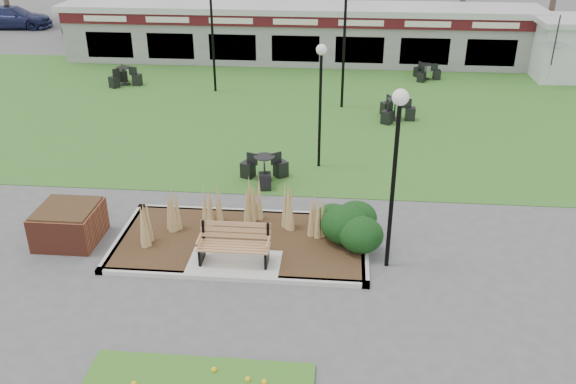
# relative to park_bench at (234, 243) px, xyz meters

# --- Properties ---
(ground) EXTENTS (100.00, 100.00, 0.00)m
(ground) POSITION_rel_park_bench_xyz_m (0.00, -0.25, -0.59)
(ground) COLOR #515154
(ground) RESTS_ON ground
(lawn) EXTENTS (34.00, 16.00, 0.02)m
(lawn) POSITION_rel_park_bench_xyz_m (0.00, 11.75, -0.58)
(lawn) COLOR #396B21
(lawn) RESTS_ON ground
(planting_bed) EXTENTS (6.75, 3.40, 1.27)m
(planting_bed) POSITION_rel_park_bench_xyz_m (1.27, 1.10, -0.22)
(planting_bed) COLOR #322114
(planting_bed) RESTS_ON ground
(park_bench) EXTENTS (1.70, 0.66, 0.93)m
(park_bench) POSITION_rel_park_bench_xyz_m (0.00, 0.00, 0.00)
(park_bench) COLOR #A37B49
(park_bench) RESTS_ON ground
(brick_planter) EXTENTS (1.50, 1.50, 0.95)m
(brick_planter) POSITION_rel_park_bench_xyz_m (-4.40, 0.75, -0.11)
(brick_planter) COLOR brown
(brick_planter) RESTS_ON ground
(food_pavilion) EXTENTS (24.60, 3.40, 2.90)m
(food_pavilion) POSITION_rel_park_bench_xyz_m (0.00, 19.71, 0.89)
(food_pavilion) COLOR gray
(food_pavilion) RESTS_ON ground
(lamp_post_near_right) EXTENTS (0.36, 0.36, 4.37)m
(lamp_post_near_right) POSITION_rel_park_bench_xyz_m (3.63, 0.29, 2.60)
(lamp_post_near_right) COLOR black
(lamp_post_near_right) RESTS_ON ground
(lamp_post_mid_right) EXTENTS (0.40, 0.40, 4.85)m
(lamp_post_mid_right) POSITION_rel_park_bench_xyz_m (2.42, 12.21, 2.95)
(lamp_post_mid_right) COLOR black
(lamp_post_mid_right) RESTS_ON ground
(lamp_post_far_right) EXTENTS (0.33, 0.33, 3.99)m
(lamp_post_far_right) POSITION_rel_park_bench_xyz_m (1.74, 6.03, 2.32)
(lamp_post_far_right) COLOR black
(lamp_post_far_right) RESTS_ON ground
(lamp_post_far_left) EXTENTS (0.40, 0.40, 4.77)m
(lamp_post_far_left) POSITION_rel_park_bench_xyz_m (-3.26, 13.94, 2.89)
(lamp_post_far_left) COLOR black
(lamp_post_far_left) RESTS_ON ground
(bistro_set_a) EXTENTS (1.51, 1.42, 0.81)m
(bistro_set_a) POSITION_rel_park_bench_xyz_m (0.12, 4.75, -0.30)
(bistro_set_a) COLOR black
(bistro_set_a) RESTS_ON ground
(bistro_set_b) EXTENTS (1.38, 1.55, 0.82)m
(bistro_set_b) POSITION_rel_park_bench_xyz_m (-7.64, 14.58, -0.29)
(bistro_set_b) COLOR black
(bistro_set_b) RESTS_ON ground
(bistro_set_c) EXTENTS (1.37, 1.56, 0.83)m
(bistro_set_c) POSITION_rel_park_bench_xyz_m (4.49, 10.84, -0.29)
(bistro_set_c) COLOR black
(bistro_set_c) RESTS_ON ground
(bistro_set_d) EXTENTS (1.24, 1.38, 0.73)m
(bistro_set_d) POSITION_rel_park_bench_xyz_m (6.34, 16.75, -0.32)
(bistro_set_d) COLOR black
(bistro_set_d) RESTS_ON ground
(patio_umbrella) EXTENTS (2.24, 2.26, 2.20)m
(patio_umbrella) POSITION_rel_park_bench_xyz_m (11.72, 15.78, 0.79)
(patio_umbrella) COLOR black
(patio_umbrella) RESTS_ON ground
(car_black) EXTENTS (4.73, 2.08, 1.51)m
(car_black) POSITION_rel_park_bench_xyz_m (-12.36, 24.59, 0.17)
(car_black) COLOR black
(car_black) RESTS_ON ground
(car_blue) EXTENTS (5.02, 2.38, 1.41)m
(car_blue) POSITION_rel_park_bench_xyz_m (-19.22, 26.75, 0.12)
(car_blue) COLOR navy
(car_blue) RESTS_ON ground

